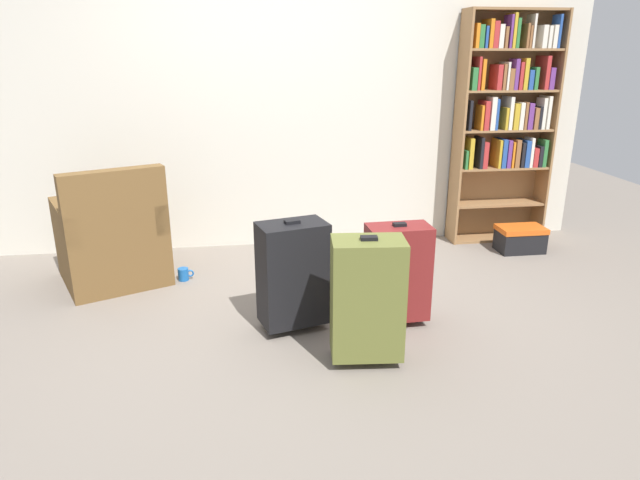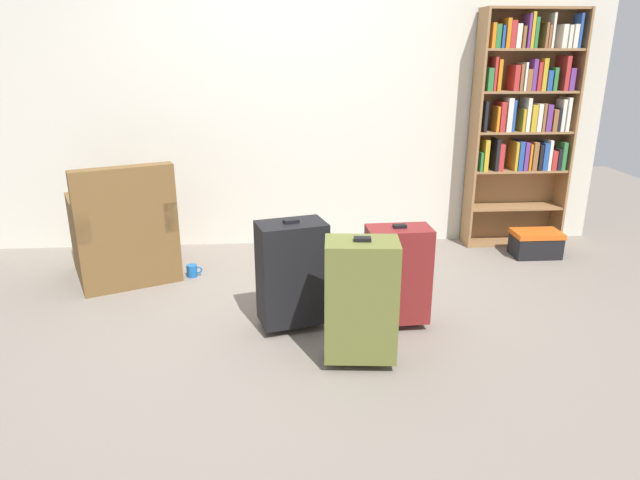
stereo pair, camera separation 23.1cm
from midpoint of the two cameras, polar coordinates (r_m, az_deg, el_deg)
The scene contains 9 objects.
ground_plane at distance 3.59m, azimuth -0.92°, elevation -8.79°, with size 9.71×9.71×0.00m, color slate.
back_wall at distance 4.89m, azimuth -2.12°, elevation 14.50°, with size 5.55×0.10×2.60m, color beige.
bookshelf at distance 5.20m, azimuth 21.27°, elevation 11.58°, with size 0.85×0.25×1.99m.
armchair at distance 4.46m, azimuth -17.97°, elevation 0.27°, with size 0.92×0.92×0.90m.
mug at distance 4.41m, azimuth -11.44°, elevation -3.10°, with size 0.12×0.08×0.10m.
storage_box at distance 5.11m, azimuth 22.38°, elevation -0.30°, with size 0.39×0.25×0.22m.
suitcase_olive at distance 3.05m, azimuth 6.37°, elevation -6.10°, with size 0.41×0.28×0.74m.
suitcase_dark_red at distance 3.50m, azimuth 9.79°, elevation -3.50°, with size 0.40×0.23×0.67m.
suitcase_black at distance 3.43m, azimuth -1.03°, elevation -3.38°, with size 0.46×0.35×0.71m.
Camera 2 is at (-0.05, -3.19, 1.66)m, focal length 31.36 mm.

